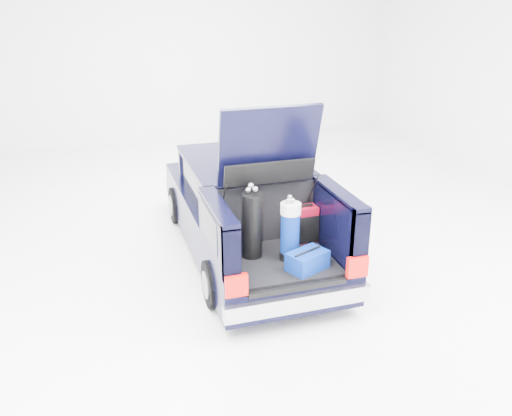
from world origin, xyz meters
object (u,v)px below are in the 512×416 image
object	(u,v)px
blue_golf_bag	(290,231)
black_golf_bag	(252,225)
red_suitcase	(305,224)
blue_duffel	(307,260)
car	(244,208)

from	to	relation	value
blue_golf_bag	black_golf_bag	bearing A→B (deg)	133.44
red_suitcase	black_golf_bag	xyz separation A→B (m)	(-0.80, -0.22, 0.19)
black_golf_bag	blue_duffel	distance (m)	0.81
black_golf_bag	blue_golf_bag	bearing A→B (deg)	-26.16
black_golf_bag	blue_duffel	bearing A→B (deg)	-45.25
red_suitcase	car	bearing A→B (deg)	110.26
blue_golf_bag	car	bearing A→B (deg)	72.88
black_golf_bag	blue_duffel	size ratio (longest dim) A/B	1.72
car	blue_golf_bag	distance (m)	1.65
red_suitcase	blue_golf_bag	distance (m)	0.57
car	blue_duffel	xyz separation A→B (m)	(0.24, -1.93, 0.04)
black_golf_bag	blue_golf_bag	size ratio (longest dim) A/B	1.13
car	black_golf_bag	bearing A→B (deg)	-101.94
car	black_golf_bag	distance (m)	1.49
car	blue_golf_bag	bearing A→B (deg)	-85.35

